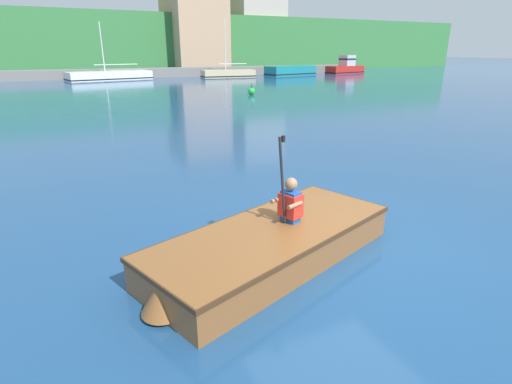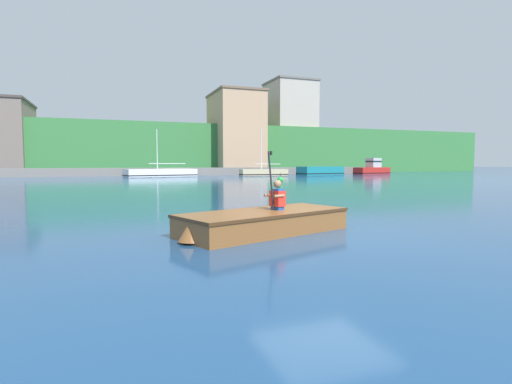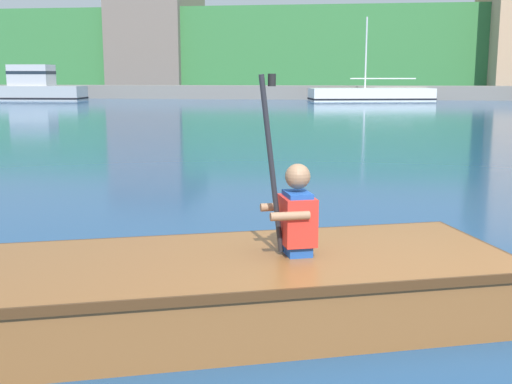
% 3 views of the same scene
% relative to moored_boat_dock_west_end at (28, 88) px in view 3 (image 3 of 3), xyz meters
% --- Properties ---
extents(ground_plane, '(300.00, 300.00, 0.00)m').
position_rel_moored_boat_dock_west_end_xyz_m(ground_plane, '(20.56, -35.35, -0.78)').
color(ground_plane, navy).
extents(shoreline_ridge, '(120.00, 20.00, 7.14)m').
position_rel_moored_boat_dock_west_end_xyz_m(shoreline_ridge, '(20.56, 23.65, 2.79)').
color(shoreline_ridge, '#387A3D').
rests_on(shoreline_ridge, ground).
extents(waterfront_warehouse_left, '(6.69, 10.87, 9.59)m').
position_rel_moored_boat_dock_west_end_xyz_m(waterfront_warehouse_left, '(3.38, 18.19, 4.02)').
color(waterfront_warehouse_left, '#75665B').
rests_on(waterfront_warehouse_left, ground).
extents(marina_dock, '(61.07, 2.40, 0.90)m').
position_rel_moored_boat_dock_west_end_xyz_m(marina_dock, '(20.56, 4.98, -0.33)').
color(marina_dock, slate).
rests_on(marina_dock, ground).
extents(moored_boat_dock_west_end, '(7.41, 2.64, 2.26)m').
position_rel_moored_boat_dock_west_end_xyz_m(moored_boat_dock_west_end, '(0.00, 0.00, 0.00)').
color(moored_boat_dock_west_end, '#9EA3A8').
rests_on(moored_boat_dock_west_end, ground).
extents(moored_boat_dock_center_near, '(8.06, 4.11, 5.16)m').
position_rel_moored_boat_dock_west_end_xyz_m(moored_boat_dock_center_near, '(21.71, 2.39, -0.41)').
color(moored_boat_dock_center_near, white).
rests_on(moored_boat_dock_center_near, ground).
extents(rowboat_foreground, '(3.82, 2.51, 0.45)m').
position_rel_moored_boat_dock_west_end_xyz_m(rowboat_foreground, '(19.29, -35.12, -0.53)').
color(rowboat_foreground, brown).
rests_on(rowboat_foreground, ground).
extents(person_paddler, '(0.41, 0.42, 1.21)m').
position_rel_moored_boat_dock_west_end_xyz_m(person_paddler, '(19.67, -34.98, -0.06)').
color(person_paddler, '#1E4CA5').
rests_on(person_paddler, rowboat_foreground).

